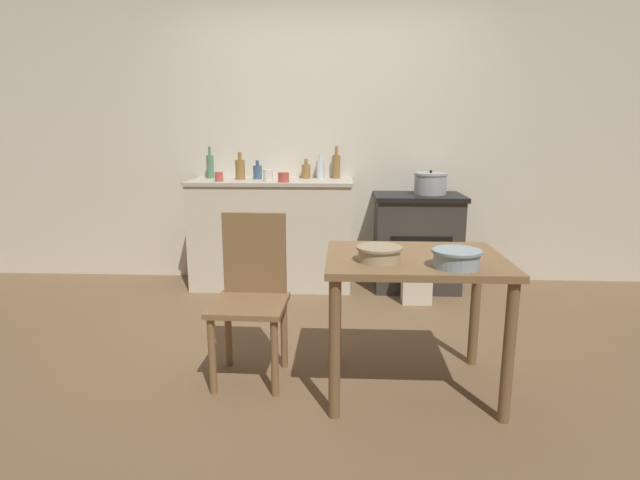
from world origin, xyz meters
TOP-DOWN VIEW (x-y plane):
  - ground_plane at (0.00, 0.00)m, footprint 14.00×14.00m
  - wall_back at (0.00, 1.58)m, footprint 8.00×0.07m
  - counter_cabinet at (-0.47, 1.29)m, footprint 1.42×0.55m
  - stove at (0.81, 1.28)m, footprint 0.76×0.57m
  - work_table at (0.53, -0.53)m, footprint 0.91×0.71m
  - chair at (-0.34, -0.41)m, footprint 0.41×0.41m
  - flour_sack at (0.76, 0.87)m, footprint 0.23×0.16m
  - stock_pot at (0.90, 1.30)m, footprint 0.28×0.28m
  - mixing_bowl_large at (0.34, -0.64)m, footprint 0.23×0.23m
  - mixing_bowl_small at (0.69, -0.74)m, footprint 0.23×0.23m
  - bottle_far_left at (-1.04, 1.45)m, footprint 0.06×0.06m
  - bottle_left at (0.09, 1.49)m, footprint 0.07×0.07m
  - bottle_mid_left at (-0.75, 1.33)m, footprint 0.08×0.08m
  - bottle_center_left at (-0.18, 1.47)m, footprint 0.08×0.08m
  - bottle_center at (-0.60, 1.39)m, footprint 0.08×0.08m
  - bottle_center_right at (-0.05, 1.48)m, footprint 0.07×0.07m
  - cup_mid_right at (-0.34, 1.11)m, footprint 0.09×0.09m
  - cup_right at (-0.48, 1.19)m, footprint 0.08×0.08m
  - cup_far_right at (-0.89, 1.16)m, footprint 0.07×0.07m

SIDE VIEW (x-z plane):
  - ground_plane at x=0.00m, z-range 0.00..0.00m
  - flour_sack at x=0.76m, z-range 0.00..0.41m
  - stove at x=0.81m, z-range 0.00..0.83m
  - counter_cabinet at x=-0.47m, z-range 0.00..0.95m
  - chair at x=-0.34m, z-range 0.03..0.94m
  - work_table at x=0.53m, z-range 0.25..0.98m
  - mixing_bowl_large at x=0.34m, z-range 0.74..0.81m
  - mixing_bowl_small at x=0.69m, z-range 0.74..0.82m
  - stock_pot at x=0.90m, z-range 0.82..1.03m
  - cup_far_right at x=-0.89m, z-range 0.95..1.03m
  - cup_mid_right at x=-0.34m, z-range 0.95..1.03m
  - cup_right at x=-0.48m, z-range 0.95..1.05m
  - bottle_center at x=-0.60m, z-range 0.93..1.09m
  - bottle_center_left at x=-0.18m, z-range 0.93..1.10m
  - bottle_center_right at x=-0.05m, z-range 0.92..1.14m
  - bottle_mid_left at x=-0.75m, z-range 0.92..1.16m
  - bottle_far_left at x=-1.04m, z-range 0.92..1.20m
  - bottle_left at x=0.09m, z-range 0.92..1.20m
  - wall_back at x=0.00m, z-range 0.00..2.55m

